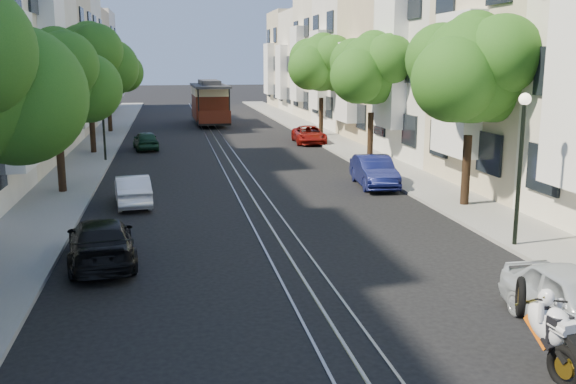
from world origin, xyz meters
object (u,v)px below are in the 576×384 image
lamp_east (521,147)px  tree_w_d (108,68)px  parked_car_e_far (309,135)px  parked_car_w_far (146,140)px  cable_car (210,101)px  sportbike_rider (548,327)px  parked_car_e_mid (374,171)px  parked_car_w_near (101,241)px  parked_car_w_mid (133,190)px  tree_w_b (56,80)px  tree_e_b (474,72)px  tree_w_c (89,61)px  tree_e_d (323,64)px  lamp_west (102,106)px  parked_car_e_near (576,302)px  tree_e_c (373,71)px

lamp_east → tree_w_d: bearing=112.8°
tree_w_d → parked_car_e_far: (12.74, -8.49, -4.05)m
parked_car_w_far → cable_car: bearing=-115.7°
sportbike_rider → parked_car_e_mid: sportbike_rider is taller
sportbike_rider → parked_car_e_far: bearing=73.9°
tree_w_d → cable_car: bearing=33.1°
parked_car_w_near → parked_car_w_mid: bearing=-100.6°
sportbike_rider → parked_car_w_near: (-7.84, 7.47, -0.25)m
tree_w_b → tree_w_d: bearing=90.0°
tree_e_b → tree_w_c: bearing=132.0°
tree_e_b → tree_w_b: bearing=160.9°
parked_car_e_mid → parked_car_e_far: parked_car_e_mid is taller
tree_e_d → parked_car_w_far: (-11.66, -4.56, -4.32)m
lamp_west → parked_car_e_mid: (11.54, -8.72, -2.21)m
parked_car_e_near → tree_e_b: bearing=74.8°
tree_e_b → tree_e_d: tree_e_d is taller
tree_e_d → parked_car_w_near: (-12.10, -26.29, -4.28)m
lamp_east → lamp_west: size_ratio=1.00×
parked_car_e_near → tree_e_d: bearing=84.9°
parked_car_e_far → parked_car_w_mid: (-10.00, -15.97, -0.00)m
tree_w_b → tree_w_d: size_ratio=0.96×
lamp_west → sportbike_rider: lamp_west is taller
tree_w_c → parked_car_w_far: (2.74, 1.44, -4.52)m
tree_w_c → tree_w_d: 11.01m
tree_w_d → tree_e_b: bearing=-61.9°
tree_e_b → parked_car_e_near: tree_e_b is taller
tree_w_c → tree_e_d: bearing=22.6°
tree_e_b → tree_w_d: tree_e_b is taller
tree_e_b → parked_car_w_mid: (-11.66, 2.54, -4.18)m
cable_car → tree_w_c: bearing=-116.4°
tree_w_b → lamp_west: (0.84, 8.02, -1.55)m
tree_w_b → parked_car_w_near: (2.30, -9.29, -3.81)m
tree_w_b → parked_car_e_near: 19.64m
tree_e_c → cable_car: (-6.99, 20.84, -2.67)m
tree_e_d → tree_w_d: 15.25m
tree_e_b → tree_e_d: bearing=90.0°
parked_car_e_near → tree_w_c: bearing=113.6°
tree_e_d → cable_car: 12.42m
sportbike_rider → tree_e_b: bearing=58.9°
lamp_west → parked_car_w_near: 17.52m
tree_w_b → sportbike_rider: (10.14, -16.76, -3.57)m
tree_w_d → parked_car_e_mid: bearing=-61.4°
tree_e_c → tree_e_d: (0.00, 11.00, 0.27)m
parked_car_w_near → parked_car_w_mid: size_ratio=1.21×
tree_e_c → parked_car_w_near: tree_e_c is taller
lamp_west → tree_e_b: bearing=-43.8°
tree_w_d → parked_car_e_mid: 26.15m
parked_car_e_mid → parked_car_w_far: size_ratio=1.20×
parked_car_e_far → parked_car_w_far: size_ratio=1.23×
parked_car_e_near → cable_car: bearing=95.6°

